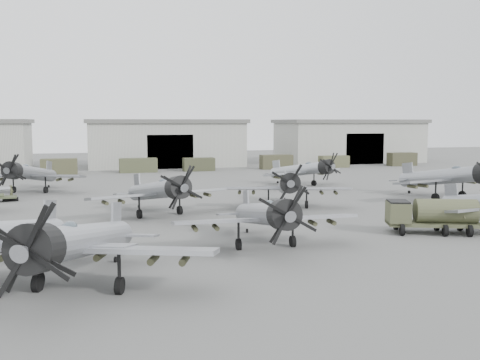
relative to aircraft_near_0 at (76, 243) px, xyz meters
The scene contains 18 objects.
ground 19.04m from the aircraft_near_0, 40.00° to the left, with size 220.00×220.00×0.00m, color #565654.
hangar_center 75.51m from the aircraft_near_0, 78.96° to the left, with size 29.00×14.80×8.70m.
hangar_right 90.80m from the aircraft_near_0, 54.70° to the left, with size 29.00×14.80×8.70m.
support_truck_2 62.27m from the aircraft_near_0, 93.60° to the left, with size 5.51×2.20×2.48m, color #42422B.
support_truck_3 62.71m from the aircraft_near_0, 82.32° to the left, with size 6.08×2.20×2.32m, color #41452D.
support_truck_4 64.83m from the aircraft_near_0, 73.44° to the left, with size 5.24×2.20×2.19m, color #383A26.
support_truck_5 70.05m from the aircraft_near_0, 62.51° to the left, with size 5.60×2.20×2.49m, color #3C3B27.
support_truck_6 75.81m from the aircraft_near_0, 55.06° to the left, with size 5.27×2.20×2.13m, color #4B4C31.
support_truck_7 84.64m from the aircraft_near_0, 47.23° to the left, with size 5.29×2.20×2.47m, color #393825.
aircraft_near_0 is the anchor object (origin of this frame).
aircraft_near_1 13.29m from the aircraft_near_0, 27.90° to the left, with size 12.24×11.02×4.90m.
aircraft_mid_1 21.12m from the aircraft_near_0, 71.77° to the left, with size 12.65×11.38×5.04m.
aircraft_mid_2 28.39m from the aircraft_near_0, 48.27° to the left, with size 12.10×10.89×4.84m.
aircraft_mid_3 43.38m from the aircraft_near_0, 30.07° to the left, with size 13.74×12.37×5.46m.
aircraft_far_0 40.12m from the aircraft_near_0, 98.79° to the left, with size 12.71×11.46×5.11m.
aircraft_far_1 45.52m from the aircraft_near_0, 53.44° to the left, with size 11.69×10.59×4.77m.
fuel_tanker 26.27m from the aircraft_near_0, 16.67° to the left, with size 7.04×4.41×2.58m.
ground_crew 34.94m from the aircraft_near_0, 102.08° to the left, with size 0.59×0.38×1.61m, color #41432B.
Camera 1 is at (-13.68, -38.42, 8.27)m, focal length 40.00 mm.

